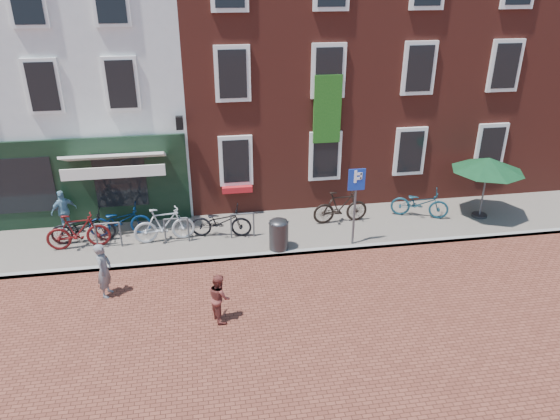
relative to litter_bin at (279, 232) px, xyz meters
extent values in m
plane|color=brown|center=(-1.49, -0.30, -0.64)|extent=(80.00, 80.00, 0.00)
cube|color=slate|center=(-0.49, 1.20, -0.59)|extent=(24.00, 3.00, 0.10)
cube|color=silver|center=(-6.49, 6.70, 3.86)|extent=(8.00, 8.00, 9.00)
cube|color=maroon|center=(0.51, 6.70, 4.36)|extent=(6.00, 8.00, 10.00)
cube|color=maroon|center=(6.51, 6.70, 4.36)|extent=(6.00, 8.00, 10.00)
cylinder|color=#343437|center=(0.00, 0.00, -0.11)|extent=(0.57, 0.57, 0.86)
ellipsoid|color=#343437|center=(0.00, 0.00, 0.38)|extent=(0.57, 0.57, 0.26)
cylinder|color=#4C4C4F|center=(2.26, -0.05, 0.61)|extent=(0.07, 0.07, 2.31)
cube|color=#1434A0|center=(2.26, -0.07, 1.56)|extent=(0.50, 0.04, 0.65)
cylinder|color=#4C4C4F|center=(7.06, 1.10, -0.50)|extent=(0.50, 0.50, 0.08)
cylinder|color=#4C4C4F|center=(7.06, 1.10, 0.44)|extent=(0.06, 0.06, 1.96)
cone|color=#114121|center=(7.06, 1.10, 1.42)|extent=(2.34, 2.34, 0.45)
imported|color=slate|center=(-4.75, -1.51, 0.10)|extent=(0.46, 0.60, 1.48)
imported|color=brown|center=(-1.92, -3.01, -0.03)|extent=(0.63, 0.71, 1.23)
imported|color=#6A98B3|center=(-6.49, 2.30, 0.14)|extent=(0.86, 0.69, 1.37)
imported|color=black|center=(-5.78, 1.37, -0.05)|extent=(1.92, 0.73, 0.99)
imported|color=#580F0F|center=(-5.86, 1.02, 0.01)|extent=(1.87, 0.63, 1.10)
imported|color=#072653|center=(-4.74, 1.68, -0.05)|extent=(1.90, 0.69, 0.99)
imported|color=#B5B6B8|center=(-3.36, 1.05, 0.01)|extent=(1.88, 0.71, 1.10)
imported|color=black|center=(-1.64, 1.10, -0.05)|extent=(1.98, 0.97, 0.99)
imported|color=black|center=(2.28, 1.44, 0.01)|extent=(1.86, 0.60, 1.10)
imported|color=#133947|center=(5.01, 1.43, -0.05)|extent=(2.00, 1.33, 0.99)
camera|label=1|loc=(-2.15, -13.28, 7.01)|focal=33.00mm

